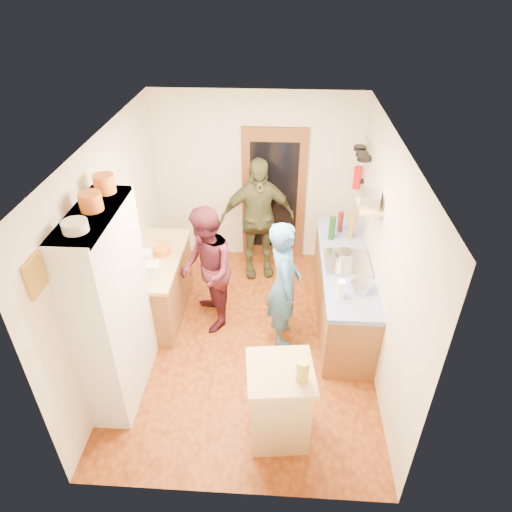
# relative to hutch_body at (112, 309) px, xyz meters

# --- Properties ---
(floor) EXTENTS (3.00, 4.00, 0.02)m
(floor) POSITION_rel_hutch_body_xyz_m (1.30, 0.80, -1.11)
(floor) COLOR brown
(floor) RESTS_ON ground
(ceiling) EXTENTS (3.00, 4.00, 0.02)m
(ceiling) POSITION_rel_hutch_body_xyz_m (1.30, 0.80, 1.51)
(ceiling) COLOR silver
(ceiling) RESTS_ON ground
(wall_back) EXTENTS (3.00, 0.02, 2.60)m
(wall_back) POSITION_rel_hutch_body_xyz_m (1.30, 2.81, 0.20)
(wall_back) COLOR silver
(wall_back) RESTS_ON ground
(wall_front) EXTENTS (3.00, 0.02, 2.60)m
(wall_front) POSITION_rel_hutch_body_xyz_m (1.30, -1.21, 0.20)
(wall_front) COLOR silver
(wall_front) RESTS_ON ground
(wall_left) EXTENTS (0.02, 4.00, 2.60)m
(wall_left) POSITION_rel_hutch_body_xyz_m (-0.21, 0.80, 0.20)
(wall_left) COLOR silver
(wall_left) RESTS_ON ground
(wall_right) EXTENTS (0.02, 4.00, 2.60)m
(wall_right) POSITION_rel_hutch_body_xyz_m (2.81, 0.80, 0.20)
(wall_right) COLOR silver
(wall_right) RESTS_ON ground
(door_frame) EXTENTS (0.95, 0.06, 2.10)m
(door_frame) POSITION_rel_hutch_body_xyz_m (1.55, 2.77, -0.05)
(door_frame) COLOR brown
(door_frame) RESTS_ON ground
(door_glass) EXTENTS (0.70, 0.02, 1.70)m
(door_glass) POSITION_rel_hutch_body_xyz_m (1.55, 2.74, -0.05)
(door_glass) COLOR black
(door_glass) RESTS_ON door_frame
(hutch_body) EXTENTS (0.40, 1.20, 2.20)m
(hutch_body) POSITION_rel_hutch_body_xyz_m (0.00, 0.00, 0.00)
(hutch_body) COLOR silver
(hutch_body) RESTS_ON ground
(hutch_top_shelf) EXTENTS (0.40, 1.14, 0.04)m
(hutch_top_shelf) POSITION_rel_hutch_body_xyz_m (0.00, 0.00, 1.08)
(hutch_top_shelf) COLOR silver
(hutch_top_shelf) RESTS_ON hutch_body
(plate_stack) EXTENTS (0.21, 0.21, 0.09)m
(plate_stack) POSITION_rel_hutch_body_xyz_m (0.00, -0.32, 1.14)
(plate_stack) COLOR white
(plate_stack) RESTS_ON hutch_top_shelf
(orange_pot_a) EXTENTS (0.20, 0.20, 0.16)m
(orange_pot_a) POSITION_rel_hutch_body_xyz_m (0.00, 0.05, 1.18)
(orange_pot_a) COLOR orange
(orange_pot_a) RESTS_ON hutch_top_shelf
(orange_pot_b) EXTENTS (0.20, 0.20, 0.18)m
(orange_pot_b) POSITION_rel_hutch_body_xyz_m (0.00, 0.41, 1.19)
(orange_pot_b) COLOR orange
(orange_pot_b) RESTS_ON hutch_top_shelf
(left_counter_base) EXTENTS (0.60, 1.40, 0.85)m
(left_counter_base) POSITION_rel_hutch_body_xyz_m (0.10, 1.25, -0.68)
(left_counter_base) COLOR brown
(left_counter_base) RESTS_ON ground
(left_counter_top) EXTENTS (0.64, 1.44, 0.05)m
(left_counter_top) POSITION_rel_hutch_body_xyz_m (0.10, 1.25, -0.23)
(left_counter_top) COLOR #D2B478
(left_counter_top) RESTS_ON left_counter_base
(toaster) EXTENTS (0.25, 0.19, 0.18)m
(toaster) POSITION_rel_hutch_body_xyz_m (0.15, 0.85, -0.11)
(toaster) COLOR white
(toaster) RESTS_ON left_counter_top
(kettle) EXTENTS (0.21, 0.21, 0.19)m
(kettle) POSITION_rel_hutch_body_xyz_m (0.05, 1.07, -0.11)
(kettle) COLOR white
(kettle) RESTS_ON left_counter_top
(orange_bowl) EXTENTS (0.25, 0.25, 0.10)m
(orange_bowl) POSITION_rel_hutch_body_xyz_m (0.18, 1.33, -0.15)
(orange_bowl) COLOR orange
(orange_bowl) RESTS_ON left_counter_top
(chopping_board) EXTENTS (0.33, 0.27, 0.02)m
(chopping_board) POSITION_rel_hutch_body_xyz_m (0.12, 1.73, -0.19)
(chopping_board) COLOR #D2B478
(chopping_board) RESTS_ON left_counter_top
(right_counter_base) EXTENTS (0.60, 2.20, 0.84)m
(right_counter_base) POSITION_rel_hutch_body_xyz_m (2.50, 1.30, -0.68)
(right_counter_base) COLOR brown
(right_counter_base) RESTS_ON ground
(right_counter_top) EXTENTS (0.62, 2.22, 0.06)m
(right_counter_top) POSITION_rel_hutch_body_xyz_m (2.50, 1.30, -0.23)
(right_counter_top) COLOR #0F32A7
(right_counter_top) RESTS_ON right_counter_base
(hob) EXTENTS (0.55, 0.58, 0.04)m
(hob) POSITION_rel_hutch_body_xyz_m (2.50, 1.25, -0.18)
(hob) COLOR silver
(hob) RESTS_ON right_counter_top
(pot_on_hob) EXTENTS (0.22, 0.22, 0.14)m
(pot_on_hob) POSITION_rel_hutch_body_xyz_m (2.45, 1.24, -0.09)
(pot_on_hob) COLOR silver
(pot_on_hob) RESTS_ON hob
(bottle_a) EXTENTS (0.10, 0.10, 0.33)m
(bottle_a) POSITION_rel_hutch_body_xyz_m (2.35, 1.83, -0.04)
(bottle_a) COLOR #143F14
(bottle_a) RESTS_ON right_counter_top
(bottle_b) EXTENTS (0.09, 0.09, 0.29)m
(bottle_b) POSITION_rel_hutch_body_xyz_m (2.48, 2.05, -0.05)
(bottle_b) COLOR #591419
(bottle_b) RESTS_ON right_counter_top
(bottle_c) EXTENTS (0.09, 0.09, 0.35)m
(bottle_c) POSITION_rel_hutch_body_xyz_m (2.61, 1.89, -0.03)
(bottle_c) COLOR olive
(bottle_c) RESTS_ON right_counter_top
(paper_towel) EXTENTS (0.12, 0.12, 0.22)m
(paper_towel) POSITION_rel_hutch_body_xyz_m (2.35, 0.58, -0.09)
(paper_towel) COLOR white
(paper_towel) RESTS_ON right_counter_top
(mixing_bowl) EXTENTS (0.30, 0.30, 0.09)m
(mixing_bowl) POSITION_rel_hutch_body_xyz_m (2.60, 0.73, -0.15)
(mixing_bowl) COLOR silver
(mixing_bowl) RESTS_ON right_counter_top
(island_base) EXTENTS (0.61, 0.61, 0.86)m
(island_base) POSITION_rel_hutch_body_xyz_m (1.71, -0.54, -0.67)
(island_base) COLOR #D2B478
(island_base) RESTS_ON ground
(island_top) EXTENTS (0.69, 0.69, 0.05)m
(island_top) POSITION_rel_hutch_body_xyz_m (1.71, -0.54, -0.22)
(island_top) COLOR #D2B478
(island_top) RESTS_ON island_base
(cutting_board) EXTENTS (0.38, 0.32, 0.02)m
(cutting_board) POSITION_rel_hutch_body_xyz_m (1.66, -0.49, -0.21)
(cutting_board) COLOR white
(cutting_board) RESTS_ON island_top
(oil_jar) EXTENTS (0.13, 0.13, 0.23)m
(oil_jar) POSITION_rel_hutch_body_xyz_m (1.90, -0.63, -0.07)
(oil_jar) COLOR #AD9E2D
(oil_jar) RESTS_ON island_top
(pan_rail) EXTENTS (0.02, 0.65, 0.02)m
(pan_rail) POSITION_rel_hutch_body_xyz_m (2.76, 2.33, 0.95)
(pan_rail) COLOR silver
(pan_rail) RESTS_ON wall_right
(pan_hang_a) EXTENTS (0.18, 0.18, 0.05)m
(pan_hang_a) POSITION_rel_hutch_body_xyz_m (2.70, 2.15, 0.82)
(pan_hang_a) COLOR black
(pan_hang_a) RESTS_ON pan_rail
(pan_hang_b) EXTENTS (0.16, 0.16, 0.05)m
(pan_hang_b) POSITION_rel_hutch_body_xyz_m (2.70, 2.35, 0.80)
(pan_hang_b) COLOR black
(pan_hang_b) RESTS_ON pan_rail
(pan_hang_c) EXTENTS (0.17, 0.17, 0.05)m
(pan_hang_c) POSITION_rel_hutch_body_xyz_m (2.70, 2.55, 0.81)
(pan_hang_c) COLOR black
(pan_hang_c) RESTS_ON pan_rail
(wall_shelf) EXTENTS (0.26, 0.42, 0.03)m
(wall_shelf) POSITION_rel_hutch_body_xyz_m (2.67, 1.25, 0.60)
(wall_shelf) COLOR #D2B478
(wall_shelf) RESTS_ON wall_right
(radio) EXTENTS (0.28, 0.34, 0.15)m
(radio) POSITION_rel_hutch_body_xyz_m (2.67, 1.25, 0.69)
(radio) COLOR silver
(radio) RESTS_ON wall_shelf
(ext_bracket) EXTENTS (0.06, 0.10, 0.04)m
(ext_bracket) POSITION_rel_hutch_body_xyz_m (2.77, 2.50, 0.35)
(ext_bracket) COLOR black
(ext_bracket) RESTS_ON wall_right
(fire_extinguisher) EXTENTS (0.11, 0.11, 0.32)m
(fire_extinguisher) POSITION_rel_hutch_body_xyz_m (2.71, 2.50, 0.40)
(fire_extinguisher) COLOR red
(fire_extinguisher) RESTS_ON wall_right
(picture_frame) EXTENTS (0.03, 0.25, 0.30)m
(picture_frame) POSITION_rel_hutch_body_xyz_m (-0.18, -0.75, 0.95)
(picture_frame) COLOR gold
(picture_frame) RESTS_ON wall_left
(person_hob) EXTENTS (0.45, 0.64, 1.66)m
(person_hob) POSITION_rel_hutch_body_xyz_m (1.76, 0.85, -0.27)
(person_hob) COLOR #33679D
(person_hob) RESTS_ON ground
(person_left) EXTENTS (0.85, 0.97, 1.67)m
(person_left) POSITION_rel_hutch_body_xyz_m (0.79, 1.14, -0.26)
(person_left) COLOR #421521
(person_left) RESTS_ON ground
(person_back) EXTENTS (1.15, 0.66, 1.84)m
(person_back) POSITION_rel_hutch_body_xyz_m (1.35, 2.29, -0.18)
(person_back) COLOR #3B3E23
(person_back) RESTS_ON ground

